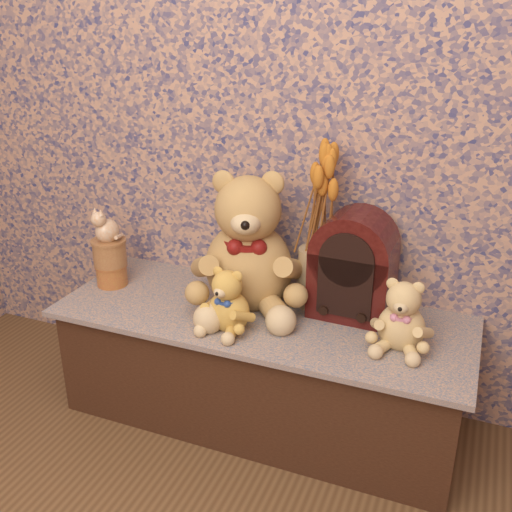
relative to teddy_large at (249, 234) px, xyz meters
The scene contains 10 objects.
display_shelf 0.49m from the teddy_large, 43.19° to the right, with size 1.46×0.56×0.43m, color #3D587D.
teddy_large is the anchor object (origin of this frame).
teddy_medium 0.25m from the teddy_large, 86.35° to the right, with size 0.19×0.22×0.23m, color gold, non-canonical shape.
teddy_small 0.59m from the teddy_large, 10.49° to the right, with size 0.20×0.23×0.25m, color tan, non-canonical shape.
cathedral_radio 0.38m from the teddy_large, ahead, with size 0.27×0.20×0.38m, color #370B0A, non-canonical shape.
ceramic_vase 0.29m from the teddy_large, 15.65° to the left, with size 0.13×0.13×0.22m, color tan.
dried_stalks 0.30m from the teddy_large, 15.65° to the left, with size 0.24×0.24×0.46m, color #C56D1F, non-canonical shape.
biscuit_tin_lower 0.60m from the teddy_large, behind, with size 0.12×0.12×0.09m, color gold.
biscuit_tin_upper 0.57m from the teddy_large, behind, with size 0.13×0.13×0.10m, color tan.
cat_figurine 0.55m from the teddy_large, behind, with size 0.10×0.11×0.14m, color silver, non-canonical shape.
Camera 1 is at (0.67, -0.47, 1.41)m, focal length 41.15 mm.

